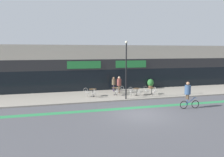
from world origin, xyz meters
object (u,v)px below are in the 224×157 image
Objects in this scene: pedestrian_far_end at (119,83)px; bistro_table_1 at (115,90)px; planter_pot at (151,83)px; cyclist_0 at (188,93)px; bistro_table_2 at (137,90)px; cafe_chair_0_near at (94,93)px; cafe_chair_1_near at (117,91)px; cafe_chair_1_side at (121,90)px; bistro_table_3 at (152,90)px; lamp_post at (126,66)px; bistro_table_0 at (93,91)px; cafe_chair_3_near at (154,91)px; cafe_chair_2_side at (131,91)px; cafe_chair_2_near at (139,91)px; pedestrian_near_end at (114,83)px; cafe_chair_3_side at (146,90)px; cafe_chair_0_side at (87,92)px.

bistro_table_1 is at bearing -132.78° from pedestrian_far_end.
bistro_table_1 is 5.84m from planter_pot.
bistro_table_1 is 0.65× the size of planter_pot.
bistro_table_1 is 7.72m from cyclist_0.
cyclist_0 is at bearing -67.97° from bistro_table_2.
cafe_chair_1_near is at bearing -86.91° from cafe_chair_0_near.
cafe_chair_0_near and cafe_chair_1_side have the same top height.
lamp_post is (-3.34, -1.39, 2.65)m from bistro_table_3.
bistro_table_0 is 9.17m from cyclist_0.
cafe_chair_1_near and cafe_chair_3_near have the same top height.
bistro_table_0 is at bearing -166.23° from pedestrian_far_end.
cafe_chair_1_near is at bearing -10.62° from bistro_table_0.
cafe_chair_2_side is (3.89, 0.00, 0.00)m from cafe_chair_0_near.
cafe_chair_1_near is at bearing 47.83° from cafe_chair_1_side.
bistro_table_2 is 1.04× the size of bistro_table_3.
cafe_chair_2_near is at bearing -90.07° from bistro_table_2.
cafe_chair_0_near is at bearing -155.69° from planter_pot.
planter_pot is 7.16m from lamp_post.
cafe_chair_2_side reaches higher than bistro_table_2.
pedestrian_far_end is (0.26, -1.26, 0.13)m from pedestrian_near_end.
lamp_post is (-1.64, -0.67, 2.64)m from cafe_chair_2_near.
planter_pot is 0.53× the size of cyclist_0.
cyclist_0 reaches higher than cafe_chair_3_side.
cafe_chair_2_side is at bearing 121.87° from cyclist_0.
planter_pot is (3.10, 3.45, 0.11)m from bistro_table_2.
cafe_chair_2_side is (1.48, -0.17, 0.00)m from cafe_chair_1_near.
bistro_table_3 is at bearing -112.75° from planter_pot.
cafe_chair_3_side is at bearing -121.20° from planter_pot.
bistro_table_1 is at bearing 9.59° from cafe_chair_0_side.
cyclist_0 is (2.86, -5.54, 0.70)m from cafe_chair_2_side.
bistro_table_2 is 0.83× the size of cafe_chair_3_near.
lamp_post is at bearing -157.35° from bistro_table_3.
cafe_chair_2_near reaches higher than bistro_table_2.
cafe_chair_0_near is at bearing -89.88° from bistro_table_0.
cafe_chair_2_near reaches higher than bistro_table_3.
cafe_chair_2_side is (0.85, -0.79, 0.00)m from cafe_chair_1_side.
cafe_chair_0_side is 4.79m from lamp_post.
cafe_chair_0_near is 8.76m from cyclist_0.
bistro_table_0 is 0.63m from cafe_chair_0_near.
cafe_chair_1_side is 2.06m from cafe_chair_2_near.
cafe_chair_3_side is at bearing -12.65° from bistro_table_1.
bistro_table_2 is 1.70m from bistro_table_3.
cafe_chair_2_near is 1.29m from cafe_chair_3_side.
bistro_table_0 is at bearing 78.05° from cafe_chair_1_near.
pedestrian_far_end reaches higher than cafe_chair_2_near.
cafe_chair_3_near is at bearing 12.93° from lamp_post.
pedestrian_near_end is at bearing 39.70° from cafe_chair_0_side.
cafe_chair_1_side reaches higher than bistro_table_0.
cafe_chair_3_side is (3.17, -0.09, 0.00)m from cafe_chair_1_near.
bistro_table_1 is at bearing 86.80° from pedestrian_near_end.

